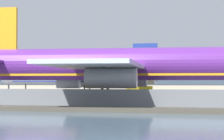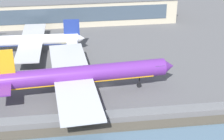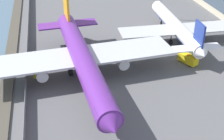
# 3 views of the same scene
# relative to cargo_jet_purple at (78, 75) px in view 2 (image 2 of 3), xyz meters

# --- Properties ---
(ground_plane) EXTENTS (500.00, 500.00, 0.00)m
(ground_plane) POSITION_rel_cargo_jet_purple_xyz_m (7.43, 3.03, -5.62)
(ground_plane) COLOR #565659
(shoreline_seawall) EXTENTS (320.00, 3.00, 0.50)m
(shoreline_seawall) POSITION_rel_cargo_jet_purple_xyz_m (7.43, -17.47, -5.37)
(shoreline_seawall) COLOR #474238
(shoreline_seawall) RESTS_ON ground
(perimeter_fence) EXTENTS (280.00, 0.10, 2.34)m
(perimeter_fence) POSITION_rel_cargo_jet_purple_xyz_m (7.43, -12.97, -4.45)
(perimeter_fence) COLOR slate
(perimeter_fence) RESTS_ON ground
(cargo_jet_purple) EXTENTS (52.35, 45.21, 14.73)m
(cargo_jet_purple) POSITION_rel_cargo_jet_purple_xyz_m (0.00, 0.00, 0.00)
(cargo_jet_purple) COLOR #602889
(cargo_jet_purple) RESTS_ON ground
(passenger_jet_white) EXTENTS (39.53, 33.83, 11.47)m
(passenger_jet_white) POSITION_rel_cargo_jet_purple_xyz_m (-15.46, 29.56, -1.24)
(passenger_jet_white) COLOR white
(passenger_jet_white) RESTS_ON ground
(baggage_tug) EXTENTS (3.58, 2.88, 1.80)m
(baggage_tug) POSITION_rel_cargo_jet_purple_xyz_m (-3.15, -9.95, -4.82)
(baggage_tug) COLOR yellow
(baggage_tug) RESTS_ON ground
(ops_van) EXTENTS (5.60, 4.13, 2.48)m
(ops_van) POSITION_rel_cargo_jet_purple_xyz_m (-1.57, 27.61, -4.34)
(ops_van) COLOR yellow
(ops_van) RESTS_ON ground
(terminal_building) EXTENTS (109.51, 16.70, 10.27)m
(terminal_building) POSITION_rel_cargo_jet_purple_xyz_m (-11.99, 59.66, -0.48)
(terminal_building) COLOR #BCB299
(terminal_building) RESTS_ON ground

